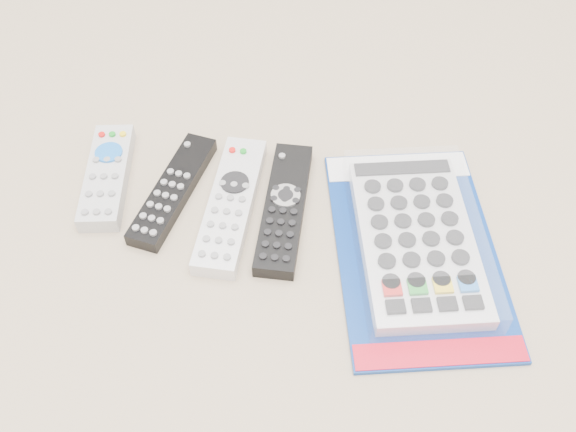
# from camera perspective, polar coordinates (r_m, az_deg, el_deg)

# --- Properties ---
(remote_small_grey) EXTENTS (0.08, 0.18, 0.03)m
(remote_small_grey) POSITION_cam_1_polar(r_m,az_deg,el_deg) (0.87, -15.78, 3.46)
(remote_small_grey) COLOR #A8A8AB
(remote_small_grey) RESTS_ON ground
(remote_slim_black) EXTENTS (0.07, 0.19, 0.02)m
(remote_slim_black) POSITION_cam_1_polar(r_m,az_deg,el_deg) (0.84, -10.19, 2.27)
(remote_slim_black) COLOR black
(remote_slim_black) RESTS_ON ground
(remote_silver_dvd) EXTENTS (0.05, 0.21, 0.02)m
(remote_silver_dvd) POSITION_cam_1_polar(r_m,az_deg,el_deg) (0.81, -5.10, 1.07)
(remote_silver_dvd) COLOR silver
(remote_silver_dvd) RESTS_ON ground
(remote_large_black) EXTENTS (0.05, 0.21, 0.02)m
(remote_large_black) POSITION_cam_1_polar(r_m,az_deg,el_deg) (0.81, -0.33, 0.73)
(remote_large_black) COLOR black
(remote_large_black) RESTS_ON ground
(jumbo_remote_packaged) EXTENTS (0.25, 0.35, 0.04)m
(jumbo_remote_packaged) POSITION_cam_1_polar(r_m,az_deg,el_deg) (0.78, 11.38, -1.96)
(jumbo_remote_packaged) COLOR navy
(jumbo_remote_packaged) RESTS_ON ground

